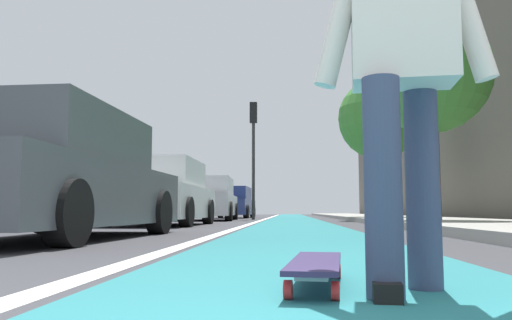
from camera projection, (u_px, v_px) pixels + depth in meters
name	position (u px, v px, depth m)	size (l,w,h in m)	color
ground_plane	(296.00, 226.00, 10.75)	(80.00, 80.00, 0.00)	#38383D
bike_lane_paint	(292.00, 218.00, 24.65)	(56.00, 1.92, 0.00)	#237075
lane_stripe_white	(266.00, 219.00, 20.75)	(52.00, 0.16, 0.01)	silver
sidewalk_curb	(387.00, 218.00, 18.48)	(52.00, 3.20, 0.13)	#9E9B93
building_facade	(432.00, 105.00, 22.76)	(40.00, 1.20, 10.12)	#5E574D
skateboard	(316.00, 265.00, 2.12)	(0.86, 0.29, 0.11)	red
skater_person	(402.00, 56.00, 2.03)	(0.44, 0.72, 1.64)	#384260
parked_car_near	(54.00, 178.00, 5.85)	(4.41, 2.03, 1.46)	#4C5156
parked_car_mid	(162.00, 194.00, 11.49)	(4.17, 1.91, 1.46)	silver
parked_car_far	(208.00, 200.00, 17.69)	(4.58, 2.05, 1.48)	#B7B7BC
parked_car_end	(233.00, 203.00, 24.04)	(4.24, 1.98, 1.46)	navy
traffic_light	(253.00, 139.00, 19.66)	(0.33, 0.28, 4.55)	#2D2D2D
street_tree_mid	(430.00, 75.00, 11.25)	(2.66, 2.66, 4.68)	brown
street_tree_far	(379.00, 119.00, 17.62)	(2.84, 2.84, 4.95)	brown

